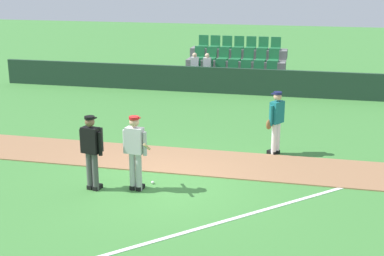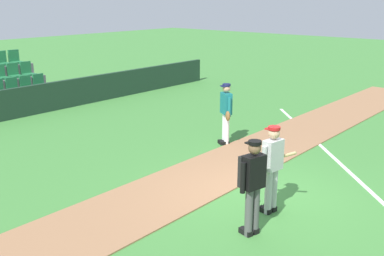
{
  "view_description": "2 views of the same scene",
  "coord_description": "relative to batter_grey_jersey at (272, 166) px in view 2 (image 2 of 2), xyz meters",
  "views": [
    {
      "loc": [
        3.44,
        -11.44,
        4.86
      ],
      "look_at": [
        0.59,
        0.84,
        1.18
      ],
      "focal_mm": 50.37,
      "sensor_mm": 36.0,
      "label": 1
    },
    {
      "loc": [
        -7.57,
        -4.61,
        4.07
      ],
      "look_at": [
        -0.23,
        1.72,
        1.27
      ],
      "focal_mm": 42.24,
      "sensor_mm": 36.0,
      "label": 2
    }
  ],
  "objects": [
    {
      "name": "runner_teal_jersey",
      "position": [
        2.91,
        3.26,
        -0.01
      ],
      "size": [
        0.49,
        0.58,
        1.76
      ],
      "color": "white",
      "rests_on": "ground"
    },
    {
      "name": "dugout_fence",
      "position": [
        0.42,
        10.56,
        -0.43
      ],
      "size": [
        20.0,
        0.16,
        1.07
      ],
      "primitive_type": "cube",
      "color": "#1E3828",
      "rests_on": "ground"
    },
    {
      "name": "baseball",
      "position": [
        0.26,
        0.43,
        -0.93
      ],
      "size": [
        0.07,
        0.07,
        0.07
      ],
      "primitive_type": "sphere",
      "color": "white",
      "rests_on": "ground"
    },
    {
      "name": "foul_line_chalk",
      "position": [
        3.42,
        -0.02,
        -0.96
      ],
      "size": [
        8.61,
        8.51,
        0.01
      ],
      "primitive_type": "cube",
      "rotation": [
        0.0,
        0.0,
        0.78
      ],
      "color": "white",
      "rests_on": "ground"
    },
    {
      "name": "ground_plane",
      "position": [
        0.42,
        0.48,
        -0.97
      ],
      "size": [
        80.0,
        80.0,
        0.0
      ],
      "primitive_type": "plane",
      "color": "#42843A"
    },
    {
      "name": "umpire_home_plate",
      "position": [
        -0.98,
        -0.19,
        0.03
      ],
      "size": [
        0.58,
        0.37,
        1.76
      ],
      "color": "#4C4C4C",
      "rests_on": "ground"
    },
    {
      "name": "infield_dirt_path",
      "position": [
        0.42,
        2.15,
        -0.95
      ],
      "size": [
        28.0,
        2.0,
        0.03
      ],
      "primitive_type": "cube",
      "color": "#9E704C",
      "rests_on": "ground"
    },
    {
      "name": "batter_grey_jersey",
      "position": [
        0.0,
        0.0,
        0.0
      ],
      "size": [
        0.65,
        0.79,
        1.76
      ],
      "color": "#B2B2B2",
      "rests_on": "ground"
    }
  ]
}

